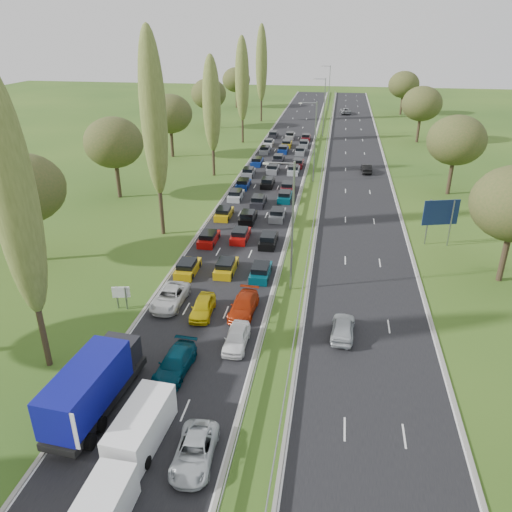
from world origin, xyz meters
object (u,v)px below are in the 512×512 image
at_px(blue_lorry, 94,384).
at_px(direction_sign, 441,214).
at_px(white_van_rear, 143,424).
at_px(near_car_2, 170,297).
at_px(info_sign, 121,295).

relative_size(blue_lorry, direction_sign, 1.73).
distance_m(blue_lorry, white_van_rear, 4.34).
height_order(near_car_2, white_van_rear, white_van_rear).
bearing_deg(white_van_rear, near_car_2, 106.64).
bearing_deg(info_sign, near_car_2, 18.80).
xyz_separation_m(blue_lorry, direction_sign, (25.39, 30.50, 1.60)).
relative_size(white_van_rear, info_sign, 2.65).
bearing_deg(blue_lorry, direction_sign, 55.04).
xyz_separation_m(info_sign, direction_sign, (28.80, 18.55, 2.20)).
height_order(white_van_rear, info_sign, white_van_rear).
distance_m(near_car_2, white_van_rear, 15.55).
bearing_deg(direction_sign, white_van_rear, -123.66).
relative_size(blue_lorry, info_sign, 4.28).
xyz_separation_m(blue_lorry, white_van_rear, (3.80, -1.92, -0.82)).
height_order(blue_lorry, direction_sign, direction_sign).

